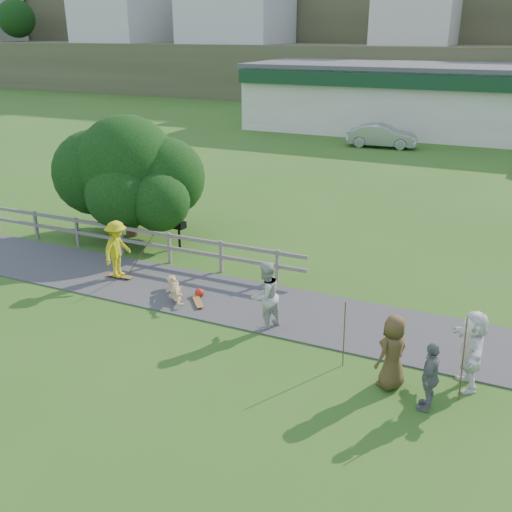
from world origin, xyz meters
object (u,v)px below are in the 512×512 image
object	(u,v)px
skater_rider	(117,252)
bbq	(179,235)
spectator_d	(471,350)
spectator_b	(430,376)
spectator_a	(265,296)
tree	(129,190)
car_silver	(382,136)
spectator_c	(393,352)
skater_fallen	(176,289)

from	to	relation	value
skater_rider	bbq	xyz separation A→B (m)	(0.28, 3.24, -0.43)
spectator_d	spectator_b	bearing A→B (deg)	-45.93
spectator_a	tree	xyz separation A→B (m)	(-7.73, 4.73, 0.87)
spectator_a	car_silver	distance (m)	26.99
skater_rider	spectator_c	world-z (taller)	skater_rider
skater_rider	spectator_a	bearing A→B (deg)	-101.71
skater_fallen	spectator_a	size ratio (longest dim) A/B	0.87
spectator_c	spectator_d	size ratio (longest dim) A/B	0.94
skater_rider	spectator_b	size ratio (longest dim) A/B	1.17
spectator_c	bbq	xyz separation A→B (m)	(-8.95, 5.66, -0.38)
tree	spectator_a	bearing A→B (deg)	-31.49
spectator_b	spectator_d	size ratio (longest dim) A/B	0.84
spectator_c	car_silver	world-z (taller)	spectator_c
car_silver	bbq	size ratio (longest dim) A/B	4.65
spectator_c	skater_fallen	bearing A→B (deg)	-76.23
skater_rider	tree	bearing A→B (deg)	29.17
spectator_d	bbq	xyz separation A→B (m)	(-10.53, 4.95, -0.44)
skater_fallen	spectator_a	distance (m)	3.27
spectator_a	bbq	size ratio (longest dim) A/B	1.88
skater_rider	spectator_b	bearing A→B (deg)	-107.07
car_silver	skater_fallen	bearing A→B (deg)	173.82
spectator_b	spectator_a	bearing A→B (deg)	-107.43
bbq	spectator_d	bearing A→B (deg)	-19.21
skater_rider	car_silver	xyz separation A→B (m)	(2.72, 25.79, -0.16)
spectator_a	bbq	world-z (taller)	spectator_a
spectator_d	tree	distance (m)	14.06
skater_fallen	spectator_c	bearing A→B (deg)	-55.17
skater_fallen	bbq	xyz separation A→B (m)	(-2.14, 3.73, 0.20)
spectator_c	car_silver	distance (m)	28.95
car_silver	bbq	xyz separation A→B (m)	(-2.43, -22.55, -0.27)
spectator_b	bbq	xyz separation A→B (m)	(-9.84, 6.15, -0.29)
skater_fallen	spectator_b	size ratio (longest dim) A/B	1.04
tree	bbq	bearing A→B (deg)	-10.20
spectator_d	bbq	bearing A→B (deg)	-131.13
spectator_b	tree	size ratio (longest dim) A/B	0.26
spectator_b	tree	xyz separation A→B (m)	(-12.27, 6.59, 1.02)
spectator_d	bbq	distance (m)	11.65
spectator_b	spectator_d	bearing A→B (deg)	154.84
skater_fallen	spectator_a	bearing A→B (deg)	-49.54
spectator_c	car_silver	size ratio (longest dim) A/B	0.38
spectator_a	spectator_b	world-z (taller)	spectator_a
skater_fallen	tree	xyz separation A→B (m)	(-4.57, 4.17, 1.51)
skater_fallen	car_silver	distance (m)	26.28
skater_fallen	spectator_d	distance (m)	8.50
spectator_a	tree	bearing A→B (deg)	-96.63
spectator_a	spectator_d	distance (m)	5.27
skater_fallen	car_silver	size ratio (longest dim) A/B	0.35
spectator_c	spectator_d	distance (m)	1.73
skater_fallen	bbq	distance (m)	4.31
skater_fallen	spectator_b	xyz separation A→B (m)	(7.70, -2.42, 0.49)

